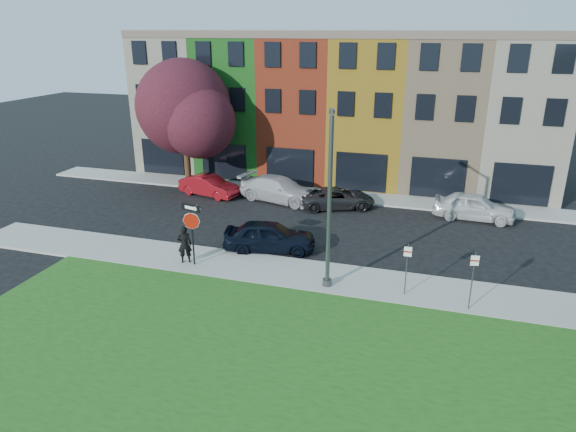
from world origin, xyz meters
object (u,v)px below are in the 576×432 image
(sedan_near, at_px, (270,236))
(man, at_px, (185,244))
(stop_sign, at_px, (191,222))
(street_lamp, at_px, (329,203))

(sedan_near, bearing_deg, man, 117.04)
(stop_sign, bearing_deg, sedan_near, 58.96)
(stop_sign, bearing_deg, street_lamp, 13.71)
(stop_sign, distance_m, street_lamp, 6.62)
(stop_sign, xyz_separation_m, man, (-0.51, 0.11, -1.23))
(stop_sign, height_order, man, stop_sign)
(stop_sign, relative_size, street_lamp, 0.41)
(stop_sign, distance_m, sedan_near, 4.25)
(man, relative_size, street_lamp, 0.25)
(sedan_near, distance_m, street_lamp, 5.52)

